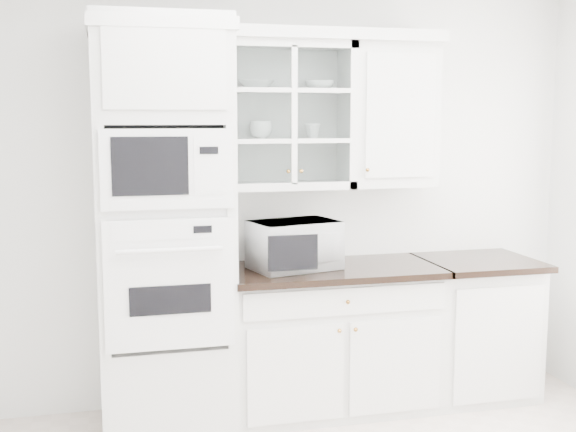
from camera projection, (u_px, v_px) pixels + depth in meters
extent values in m
cube|color=white|center=(277.00, 194.00, 4.65)|extent=(4.00, 0.02, 2.70)
cube|color=silver|center=(164.00, 228.00, 4.19)|extent=(0.76, 0.65, 2.40)
cube|color=white|center=(170.00, 285.00, 3.91)|extent=(0.70, 0.03, 0.72)
cube|color=black|center=(171.00, 300.00, 3.90)|extent=(0.44, 0.01, 0.16)
cube|color=white|center=(167.00, 170.00, 3.82)|extent=(0.70, 0.03, 0.43)
cube|color=black|center=(150.00, 166.00, 3.78)|extent=(0.40, 0.01, 0.31)
cube|color=silver|center=(331.00, 340.00, 4.57)|extent=(1.30, 0.60, 0.88)
cube|color=black|center=(333.00, 270.00, 4.47)|extent=(1.32, 0.67, 0.04)
cube|color=silver|center=(474.00, 329.00, 4.80)|extent=(0.70, 0.60, 0.88)
cube|color=black|center=(479.00, 262.00, 4.71)|extent=(0.72, 0.67, 0.04)
cube|color=silver|center=(288.00, 116.00, 4.44)|extent=(0.80, 0.33, 0.90)
cube|color=silver|center=(288.00, 140.00, 4.47)|extent=(0.74, 0.29, 0.02)
cube|color=silver|center=(288.00, 91.00, 4.42)|extent=(0.74, 0.29, 0.02)
cube|color=silver|center=(390.00, 116.00, 4.61)|extent=(0.55, 0.33, 0.90)
cube|color=white|center=(272.00, 34.00, 4.33)|extent=(2.14, 0.38, 0.07)
imported|color=white|center=(293.00, 244.00, 4.41)|extent=(0.60, 0.53, 0.30)
imported|color=white|center=(256.00, 85.00, 4.39)|extent=(0.28, 0.28, 0.05)
imported|color=white|center=(319.00, 85.00, 4.46)|extent=(0.19, 0.19, 0.06)
imported|color=white|center=(261.00, 130.00, 4.41)|extent=(0.17, 0.17, 0.11)
imported|color=white|center=(312.00, 131.00, 4.51)|extent=(0.11, 0.11, 0.09)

